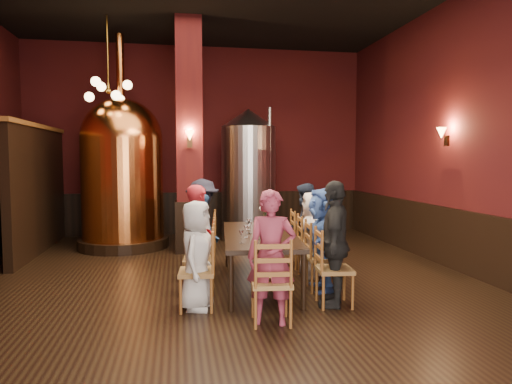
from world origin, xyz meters
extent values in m
plane|color=black|center=(0.00, 0.00, 0.00)|extent=(10.00, 10.00, 0.00)
cube|color=#4A120F|center=(0.00, 5.00, 2.25)|extent=(8.00, 0.02, 4.50)
cube|color=#4A120F|center=(0.00, -5.00, 2.25)|extent=(8.00, 0.02, 4.50)
cube|color=#4A120F|center=(4.00, 0.00, 2.25)|extent=(0.02, 10.00, 4.50)
cube|color=black|center=(3.96, 0.00, 0.50)|extent=(0.08, 9.90, 1.00)
cube|color=black|center=(0.00, 4.96, 0.50)|extent=(7.90, 0.08, 1.00)
cube|color=#4A120F|center=(-0.30, 2.80, 2.25)|extent=(0.58, 0.58, 4.50)
cube|color=black|center=(-3.20, 3.20, 1.20)|extent=(0.22, 3.50, 2.40)
cube|color=black|center=(0.62, 0.22, 0.72)|extent=(1.22, 2.48, 0.06)
cylinder|color=black|center=(0.07, -0.88, 0.34)|extent=(0.07, 0.07, 0.69)
cylinder|color=black|center=(0.95, -0.96, 0.34)|extent=(0.07, 0.07, 0.69)
cylinder|color=black|center=(0.28, 1.39, 0.34)|extent=(0.07, 0.07, 0.69)
cylinder|color=black|center=(1.16, 1.31, 0.34)|extent=(0.07, 0.07, 0.69)
imported|color=#BCBCBC|center=(-0.32, -0.70, 0.66)|extent=(0.60, 0.75, 1.32)
imported|color=maroon|center=(-0.26, -0.03, 0.74)|extent=(0.45, 0.60, 1.48)
imported|color=navy|center=(-0.20, 0.62, 0.66)|extent=(0.47, 0.70, 1.32)
imported|color=black|center=(-0.14, 1.29, 0.75)|extent=(0.71, 1.04, 1.49)
imported|color=black|center=(1.37, -0.86, 0.78)|extent=(0.70, 0.99, 1.56)
imported|color=#385BA8|center=(1.43, -0.19, 0.72)|extent=(0.58, 1.37, 1.43)
imported|color=beige|center=(1.49, 0.47, 0.66)|extent=(0.54, 0.72, 1.32)
imported|color=#192032|center=(1.56, 1.13, 0.71)|extent=(0.55, 0.76, 1.41)
imported|color=maroon|center=(0.47, -1.33, 0.74)|extent=(0.62, 0.49, 1.49)
cylinder|color=black|center=(-1.64, 3.43, 0.10)|extent=(1.82, 1.82, 0.20)
cylinder|color=orange|center=(-1.64, 3.43, 1.21)|extent=(2.05, 2.05, 2.02)
sphere|color=orange|center=(-1.64, 3.43, 2.23)|extent=(1.62, 1.62, 1.62)
cylinder|color=orange|center=(-1.64, 3.43, 3.64)|extent=(0.16, 0.16, 1.32)
cylinder|color=#B2B2B7|center=(1.04, 3.93, 1.26)|extent=(1.40, 1.40, 2.52)
cone|color=#B2B2B7|center=(1.04, 3.93, 2.72)|extent=(1.21, 1.21, 0.40)
cylinder|color=#B2B2B7|center=(1.44, 3.53, 1.51)|extent=(0.08, 0.08, 2.82)
cylinder|color=white|center=(0.88, 1.00, 0.85)|extent=(0.11, 0.11, 0.20)
camera|label=1|loc=(-0.54, -6.18, 1.83)|focal=32.00mm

